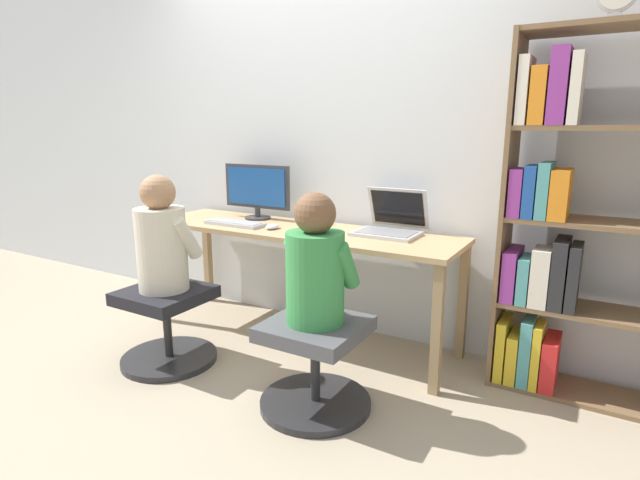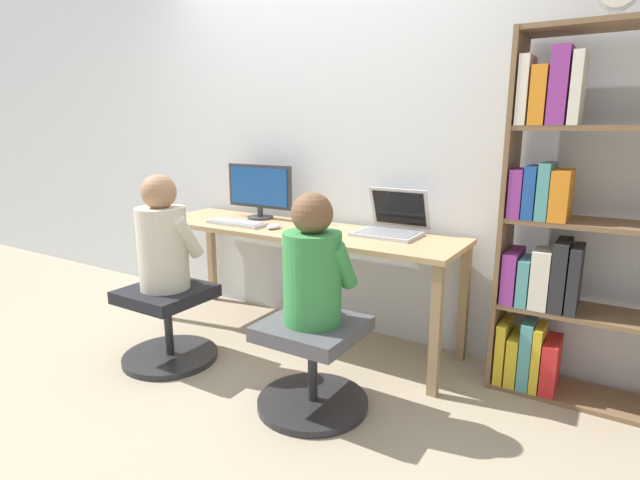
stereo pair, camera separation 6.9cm
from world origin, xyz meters
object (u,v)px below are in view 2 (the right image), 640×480
object	(u,v)px
laptop	(391,225)
keyboard	(237,223)
office_chair_left	(168,322)
bookshelf	(572,234)
person_at_monitor	(163,239)
office_chair_right	(313,362)
person_at_laptop	(313,266)
desktop_monitor	(259,190)

from	to	relation	value
laptop	keyboard	xyz separation A→B (m)	(-0.97, -0.26, -0.04)
office_chair_left	bookshelf	distance (m)	2.22
person_at_monitor	bookshelf	xyz separation A→B (m)	(1.99, 0.78, 0.11)
office_chair_right	person_at_laptop	xyz separation A→B (m)	(0.00, 0.00, 0.48)
keyboard	office_chair_right	bearing A→B (deg)	-30.03
bookshelf	keyboard	bearing A→B (deg)	-173.32
laptop	office_chair_right	distance (m)	0.97
laptop	person_at_monitor	world-z (taller)	person_at_monitor
desktop_monitor	laptop	size ratio (longest dim) A/B	1.42
laptop	person_at_laptop	distance (m)	0.80
keyboard	office_chair_left	size ratio (longest dim) A/B	0.74
person_at_monitor	bookshelf	world-z (taller)	bookshelf
desktop_monitor	bookshelf	size ratio (longest dim) A/B	0.29
laptop	bookshelf	xyz separation A→B (m)	(0.96, -0.04, 0.06)
keyboard	office_chair_right	world-z (taller)	keyboard
desktop_monitor	person_at_monitor	size ratio (longest dim) A/B	0.81
person_at_laptop	office_chair_right	bearing A→B (deg)	-90.00
office_chair_left	person_at_laptop	world-z (taller)	person_at_laptop
person_at_laptop	desktop_monitor	bearing A→B (deg)	139.97
office_chair_right	person_at_monitor	world-z (taller)	person_at_monitor
laptop	office_chair_right	world-z (taller)	laptop
desktop_monitor	office_chair_left	world-z (taller)	desktop_monitor
laptop	person_at_laptop	world-z (taller)	person_at_laptop
desktop_monitor	keyboard	xyz separation A→B (m)	(0.01, -0.26, -0.18)
office_chair_right	person_at_laptop	bearing A→B (deg)	90.00
keyboard	person_at_laptop	size ratio (longest dim) A/B	0.66
keyboard	office_chair_right	xyz separation A→B (m)	(0.93, -0.54, -0.50)
office_chair_left	person_at_laptop	distance (m)	1.10
keyboard	laptop	bearing A→B (deg)	15.25
keyboard	person_at_monitor	xyz separation A→B (m)	(-0.06, -0.55, -0.01)
office_chair_right	bookshelf	xyz separation A→B (m)	(1.00, 0.76, 0.61)
laptop	keyboard	world-z (taller)	laptop
office_chair_right	person_at_monitor	xyz separation A→B (m)	(-0.99, -0.02, 0.50)
keyboard	bookshelf	bearing A→B (deg)	6.68
keyboard	person_at_monitor	distance (m)	0.56
desktop_monitor	office_chair_right	size ratio (longest dim) A/B	0.96
laptop	office_chair_left	distance (m)	1.43
office_chair_right	bookshelf	bearing A→B (deg)	37.37
person_at_monitor	person_at_laptop	world-z (taller)	person_at_monitor
laptop	keyboard	distance (m)	1.00
person_at_monitor	office_chair_right	bearing A→B (deg)	0.90
desktop_monitor	person_at_laptop	bearing A→B (deg)	-40.03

